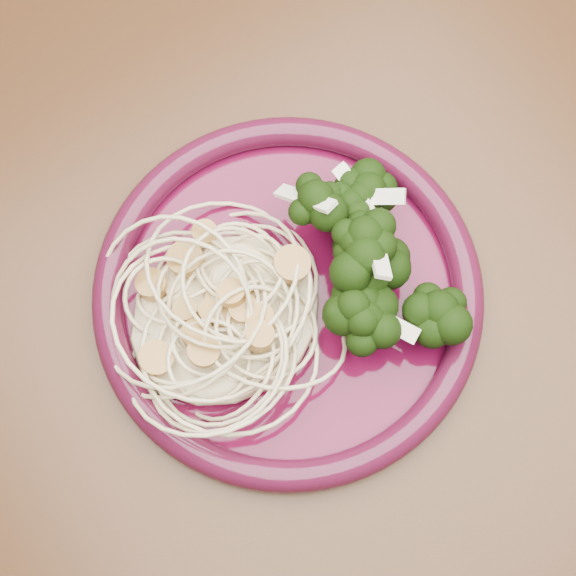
# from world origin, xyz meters

# --- Properties ---
(dining_table) EXTENTS (1.20, 0.80, 0.75)m
(dining_table) POSITION_xyz_m (0.00, 0.00, 0.65)
(dining_table) COLOR #472814
(dining_table) RESTS_ON ground
(dinner_plate) EXTENTS (0.30, 0.30, 0.02)m
(dinner_plate) POSITION_xyz_m (-0.09, -0.05, 0.76)
(dinner_plate) COLOR #4B0723
(dinner_plate) RESTS_ON dining_table
(spaghetti_pile) EXTENTS (0.15, 0.13, 0.03)m
(spaghetti_pile) POSITION_xyz_m (-0.14, -0.04, 0.77)
(spaghetti_pile) COLOR beige
(spaghetti_pile) RESTS_ON dinner_plate
(scallop_cluster) EXTENTS (0.13, 0.13, 0.04)m
(scallop_cluster) POSITION_xyz_m (-0.14, -0.04, 0.80)
(scallop_cluster) COLOR #C09247
(scallop_cluster) RESTS_ON spaghetti_pile
(broccoli_pile) EXTENTS (0.12, 0.16, 0.05)m
(broccoli_pile) POSITION_xyz_m (-0.04, -0.06, 0.78)
(broccoli_pile) COLOR black
(broccoli_pile) RESTS_ON dinner_plate
(onion_garnish) EXTENTS (0.08, 0.11, 0.05)m
(onion_garnish) POSITION_xyz_m (-0.04, -0.06, 0.81)
(onion_garnish) COLOR #EFEDCC
(onion_garnish) RESTS_ON broccoli_pile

